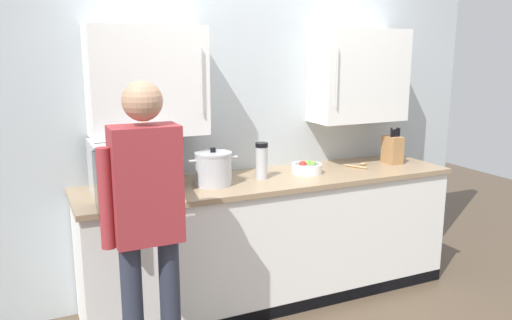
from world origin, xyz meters
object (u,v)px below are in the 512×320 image
at_px(wooden_spoon, 360,165).
at_px(thermos_flask, 262,161).
at_px(microwave_oven, 129,167).
at_px(knife_block, 392,149).
at_px(fruit_bowl, 307,168).
at_px(person_figure, 147,213).
at_px(stock_pot, 213,169).

height_order(wooden_spoon, thermos_flask, thermos_flask).
bearing_deg(microwave_oven, knife_block, -0.34).
xyz_separation_m(microwave_oven, wooden_spoon, (1.78, 0.00, -0.16)).
height_order(fruit_bowl, wooden_spoon, fruit_bowl).
relative_size(fruit_bowl, person_figure, 0.13).
height_order(microwave_oven, knife_block, microwave_oven).
xyz_separation_m(wooden_spoon, thermos_flask, (-0.87, -0.03, 0.12)).
xyz_separation_m(knife_block, person_figure, (-2.13, -0.69, -0.04)).
bearing_deg(knife_block, fruit_bowl, -179.16).
height_order(microwave_oven, wooden_spoon, microwave_oven).
distance_m(knife_block, stock_pot, 1.53).
relative_size(wooden_spoon, stock_pot, 0.58).
distance_m(microwave_oven, person_figure, 0.71).
relative_size(microwave_oven, person_figure, 0.44).
height_order(thermos_flask, knife_block, knife_block).
height_order(fruit_bowl, stock_pot, stock_pot).
xyz_separation_m(microwave_oven, knife_block, (2.07, -0.01, -0.06)).
bearing_deg(stock_pot, wooden_spoon, 2.55).
xyz_separation_m(thermos_flask, person_figure, (-0.97, -0.67, -0.05)).
bearing_deg(microwave_oven, fruit_bowl, -1.07).
bearing_deg(wooden_spoon, microwave_oven, -179.88).
bearing_deg(thermos_flask, wooden_spoon, 2.19).
relative_size(microwave_oven, thermos_flask, 2.86).
bearing_deg(fruit_bowl, thermos_flask, -179.14).
bearing_deg(wooden_spoon, knife_block, -3.09).
bearing_deg(stock_pot, microwave_oven, 174.65).
bearing_deg(fruit_bowl, stock_pot, -177.88).
distance_m(thermos_flask, knife_block, 1.16).
distance_m(wooden_spoon, person_figure, 1.96).
distance_m(knife_block, person_figure, 2.24).
relative_size(fruit_bowl, knife_block, 0.76).
height_order(stock_pot, person_figure, person_figure).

